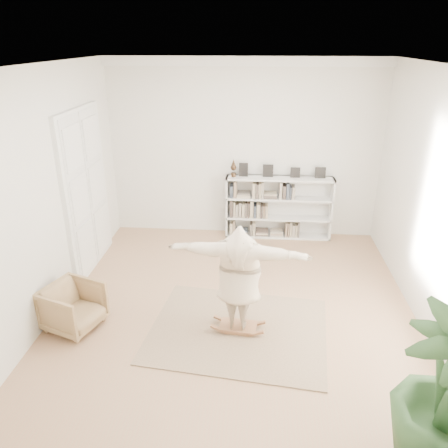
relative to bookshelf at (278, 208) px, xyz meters
The scene contains 8 objects.
floor 2.98m from the bookshelf, 104.79° to the right, with size 6.00×6.00×0.00m, color #AA7A57.
room_shell 2.97m from the bookshelf, behind, with size 6.00×6.00×6.00m.
doors 3.84m from the bookshelf, 156.24° to the right, with size 0.09×1.78×2.92m.
bookshelf is the anchor object (origin of this frame).
armchair 4.61m from the bookshelf, 131.44° to the right, with size 0.72×0.74×0.67m, color tan.
rug 3.48m from the bookshelf, 101.17° to the right, with size 2.50×2.00×0.02m, color tan.
rocker_board 3.47m from the bookshelf, 101.17° to the right, with size 0.56×0.38×0.11m.
person 3.43m from the bookshelf, 101.17° to the right, with size 1.93×0.53×1.57m, color beige.
Camera 1 is at (0.30, -5.75, 3.91)m, focal length 35.00 mm.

